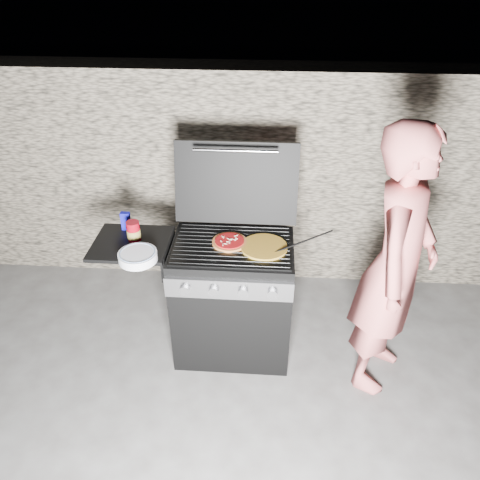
# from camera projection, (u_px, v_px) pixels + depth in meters

# --- Properties ---
(ground) EXTENTS (50.00, 50.00, 0.00)m
(ground) POSITION_uv_depth(u_px,v_px,m) (233.00, 345.00, 3.54)
(ground) COLOR #423F3C
(stone_wall) EXTENTS (8.00, 0.35, 1.80)m
(stone_wall) POSITION_uv_depth(u_px,v_px,m) (243.00, 176.00, 3.92)
(stone_wall) COLOR gray
(stone_wall) RESTS_ON ground
(gas_grill) EXTENTS (1.34, 0.79, 0.91)m
(gas_grill) POSITION_uv_depth(u_px,v_px,m) (198.00, 297.00, 3.30)
(gas_grill) COLOR black
(gas_grill) RESTS_ON ground
(pizza_topped) EXTENTS (0.24, 0.24, 0.03)m
(pizza_topped) POSITION_uv_depth(u_px,v_px,m) (229.00, 242.00, 3.05)
(pizza_topped) COLOR tan
(pizza_topped) RESTS_ON gas_grill
(pizza_plain) EXTENTS (0.36, 0.36, 0.02)m
(pizza_plain) POSITION_uv_depth(u_px,v_px,m) (264.00, 247.00, 3.00)
(pizza_plain) COLOR gold
(pizza_plain) RESTS_ON gas_grill
(sauce_jar) EXTENTS (0.09, 0.09, 0.13)m
(sauce_jar) POSITION_uv_depth(u_px,v_px,m) (133.00, 231.00, 3.07)
(sauce_jar) COLOR maroon
(sauce_jar) RESTS_ON gas_grill
(blue_carton) EXTENTS (0.06, 0.03, 0.13)m
(blue_carton) POSITION_uv_depth(u_px,v_px,m) (126.00, 221.00, 3.18)
(blue_carton) COLOR #0C0D8C
(blue_carton) RESTS_ON gas_grill
(plate_stack) EXTENTS (0.30, 0.30, 0.06)m
(plate_stack) POSITION_uv_depth(u_px,v_px,m) (138.00, 256.00, 2.90)
(plate_stack) COLOR white
(plate_stack) RESTS_ON gas_grill
(person) EXTENTS (0.67, 0.79, 1.82)m
(person) POSITION_uv_depth(u_px,v_px,m) (396.00, 266.00, 2.85)
(person) COLOR #CB6160
(person) RESTS_ON ground
(tongs) EXTENTS (0.39, 0.19, 0.09)m
(tongs) POSITION_uv_depth(u_px,v_px,m) (303.00, 242.00, 2.99)
(tongs) COLOR black
(tongs) RESTS_ON gas_grill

